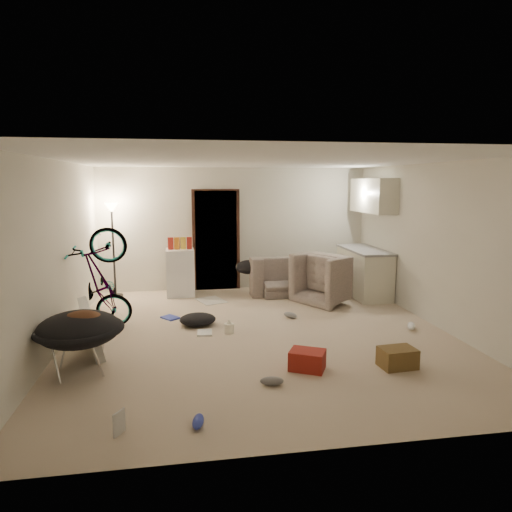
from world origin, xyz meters
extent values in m
cube|color=#C6B198|center=(0.00, 0.00, -0.01)|extent=(5.50, 6.00, 0.02)
cube|color=white|center=(0.00, 0.00, 2.51)|extent=(5.50, 6.00, 0.02)
cube|color=beige|center=(0.00, 3.01, 1.25)|extent=(5.50, 0.02, 2.50)
cube|color=beige|center=(0.00, -3.01, 1.25)|extent=(5.50, 0.02, 2.50)
cube|color=beige|center=(-2.76, 0.00, 1.25)|extent=(0.02, 6.00, 2.50)
cube|color=beige|center=(2.76, 0.00, 1.25)|extent=(0.02, 6.00, 2.50)
cube|color=black|center=(-0.40, 2.97, 1.02)|extent=(0.85, 0.10, 2.04)
cube|color=#331A11|center=(-0.40, 2.94, 1.02)|extent=(0.97, 0.04, 2.10)
cylinder|color=black|center=(-2.40, 2.65, 0.01)|extent=(0.28, 0.28, 0.03)
cylinder|color=black|center=(-2.40, 2.65, 0.85)|extent=(0.04, 0.04, 1.70)
cone|color=#FFE0A5|center=(-2.40, 2.65, 1.72)|extent=(0.24, 0.24, 0.18)
cube|color=beige|center=(2.43, 2.00, 0.44)|extent=(0.60, 1.50, 0.88)
cube|color=gray|center=(2.43, 2.00, 0.90)|extent=(0.64, 1.54, 0.04)
cube|color=beige|center=(2.56, 2.00, 1.95)|extent=(0.38, 1.40, 0.65)
imported|color=#333A33|center=(1.17, 2.45, 0.28)|extent=(1.96, 0.81, 0.57)
imported|color=#333A33|center=(1.68, 1.69, 0.33)|extent=(1.29, 1.33, 0.66)
imported|color=black|center=(-2.30, 0.59, 0.42)|extent=(1.62, 0.76, 0.92)
imported|color=maroon|center=(-1.73, -2.55, 0.01)|extent=(0.27, 0.25, 0.02)
cube|color=white|center=(-1.14, 2.55, 0.46)|extent=(0.55, 0.55, 0.92)
cube|color=maroon|center=(-1.31, 2.55, 1.00)|extent=(0.11, 0.08, 0.30)
cube|color=#C16818|center=(-1.19, 2.55, 1.00)|extent=(0.11, 0.09, 0.30)
cube|color=gold|center=(-1.07, 2.55, 1.00)|extent=(0.11, 0.08, 0.30)
cube|color=maroon|center=(-0.95, 2.55, 1.00)|extent=(0.10, 0.07, 0.30)
cylinder|color=silver|center=(-2.30, -1.02, 0.24)|extent=(0.67, 0.67, 0.47)
ellipsoid|color=black|center=(-2.30, -1.02, 0.53)|extent=(0.95, 0.95, 0.40)
torus|color=black|center=(-2.30, -1.02, 0.53)|extent=(1.02, 1.02, 0.07)
ellipsoid|color=#492919|center=(-2.25, -1.05, 0.64)|extent=(0.48, 0.40, 0.22)
ellipsoid|color=black|center=(0.22, 2.45, 0.54)|extent=(0.56, 0.46, 0.28)
cube|color=silver|center=(-2.30, -0.36, 0.32)|extent=(0.49, 1.00, 0.65)
cube|color=brown|center=(1.43, -1.49, 0.12)|extent=(0.44, 0.33, 0.24)
cube|color=maroon|center=(0.34, -1.37, 0.12)|extent=(0.49, 0.45, 0.23)
cylinder|color=white|center=(-0.44, 0.09, 0.07)|extent=(0.15, 0.15, 0.15)
cone|color=white|center=(-0.44, 0.09, 0.18)|extent=(0.08, 0.08, 0.06)
cube|color=beige|center=(-0.58, 2.02, 0.00)|extent=(0.62, 0.70, 0.01)
cube|color=#3342B8|center=(-1.32, 0.98, 0.01)|extent=(0.33, 0.34, 0.03)
cube|color=silver|center=(-0.80, 0.14, 0.01)|extent=(0.23, 0.29, 0.03)
ellipsoid|color=slate|center=(0.63, 0.69, 0.05)|extent=(0.25, 0.27, 0.10)
ellipsoid|color=#3342B8|center=(-0.99, -2.45, 0.05)|extent=(0.14, 0.26, 0.09)
ellipsoid|color=slate|center=(-0.16, -1.73, 0.05)|extent=(0.27, 0.15, 0.10)
ellipsoid|color=white|center=(2.30, -0.18, 0.05)|extent=(0.23, 0.31, 0.11)
ellipsoid|color=black|center=(-0.88, 0.56, 0.09)|extent=(0.58, 0.50, 0.18)
ellipsoid|color=black|center=(0.63, 2.53, 0.07)|extent=(0.57, 0.55, 0.13)
camera|label=1|loc=(-1.10, -6.35, 2.20)|focal=32.00mm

